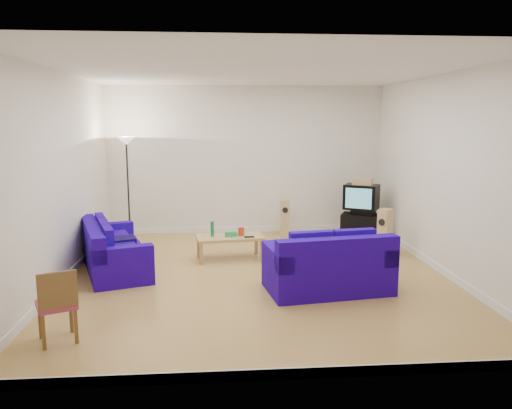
{
  "coord_description": "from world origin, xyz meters",
  "views": [
    {
      "loc": [
        -0.64,
        -7.66,
        2.47
      ],
      "look_at": [
        0.0,
        0.4,
        1.1
      ],
      "focal_mm": 35.0,
      "sensor_mm": 36.0,
      "label": 1
    }
  ],
  "objects": [
    {
      "name": "room",
      "position": [
        0.0,
        0.0,
        1.54
      ],
      "size": [
        6.01,
        6.51,
        3.21
      ],
      "color": "olive",
      "rests_on": "ground"
    },
    {
      "name": "sofa_three_seat",
      "position": [
        -2.39,
        0.51,
        0.3
      ],
      "size": [
        1.5,
        2.24,
        0.8
      ],
      "rotation": [
        0.0,
        0.0,
        -1.25
      ],
      "color": "#19007C",
      "rests_on": "ground"
    },
    {
      "name": "sofa_loveseat",
      "position": [
        0.97,
        -0.79,
        0.33
      ],
      "size": [
        1.88,
        1.22,
        0.88
      ],
      "rotation": [
        0.0,
        0.0,
        0.14
      ],
      "color": "#19007C",
      "rests_on": "ground"
    },
    {
      "name": "coffee_table",
      "position": [
        -0.42,
        1.04,
        0.37
      ],
      "size": [
        1.24,
        0.73,
        0.43
      ],
      "rotation": [
        0.0,
        0.0,
        0.13
      ],
      "color": "tan",
      "rests_on": "ground"
    },
    {
      "name": "bottle",
      "position": [
        -0.73,
        1.03,
        0.56
      ],
      "size": [
        0.07,
        0.07,
        0.27
      ],
      "primitive_type": "cylinder",
      "rotation": [
        0.0,
        0.0,
        0.07
      ],
      "color": "#197233",
      "rests_on": "coffee_table"
    },
    {
      "name": "tissue_box",
      "position": [
        -0.4,
        1.0,
        0.47
      ],
      "size": [
        0.23,
        0.13,
        0.09
      ],
      "primitive_type": "cube",
      "rotation": [
        0.0,
        0.0,
        -0.06
      ],
      "color": "green",
      "rests_on": "coffee_table"
    },
    {
      "name": "red_canister",
      "position": [
        -0.21,
        1.06,
        0.5
      ],
      "size": [
        0.14,
        0.14,
        0.15
      ],
      "primitive_type": "cylinder",
      "rotation": [
        0.0,
        0.0,
        -0.3
      ],
      "color": "red",
      "rests_on": "coffee_table"
    },
    {
      "name": "remote",
      "position": [
        -0.08,
        0.9,
        0.44
      ],
      "size": [
        0.18,
        0.07,
        0.02
      ],
      "primitive_type": "cube",
      "rotation": [
        0.0,
        0.0,
        0.08
      ],
      "color": "black",
      "rests_on": "coffee_table"
    },
    {
      "name": "tv_stand",
      "position": [
        2.4,
        2.39,
        0.26
      ],
      "size": [
        0.98,
        0.79,
        0.52
      ],
      "primitive_type": "cube",
      "rotation": [
        0.0,
        0.0,
        -0.43
      ],
      "color": "black",
      "rests_on": "ground"
    },
    {
      "name": "av_receiver",
      "position": [
        2.42,
        2.42,
        0.58
      ],
      "size": [
        0.58,
        0.55,
        0.11
      ],
      "primitive_type": "cube",
      "rotation": [
        0.0,
        0.0,
        -0.54
      ],
      "color": "black",
      "rests_on": "tv_stand"
    },
    {
      "name": "television",
      "position": [
        2.37,
        2.43,
        0.89
      ],
      "size": [
        0.82,
        0.76,
        0.52
      ],
      "rotation": [
        0.0,
        0.0,
        -0.52
      ],
      "color": "black",
      "rests_on": "av_receiver"
    },
    {
      "name": "centre_speaker",
      "position": [
        2.37,
        2.38,
        1.22
      ],
      "size": [
        0.42,
        0.35,
        0.14
      ],
      "primitive_type": "cube",
      "rotation": [
        0.0,
        0.0,
        -0.57
      ],
      "color": "tan",
      "rests_on": "television"
    },
    {
      "name": "speaker_left",
      "position": [
        0.8,
        2.7,
        0.41
      ],
      "size": [
        0.2,
        0.26,
        0.82
      ],
      "rotation": [
        0.0,
        0.0,
        -0.06
      ],
      "color": "tan",
      "rests_on": "ground"
    },
    {
      "name": "speaker_right",
      "position": [
        2.45,
        1.12,
        0.43
      ],
      "size": [
        0.32,
        0.32,
        0.86
      ],
      "rotation": [
        0.0,
        0.0,
        -0.84
      ],
      "color": "tan",
      "rests_on": "ground"
    },
    {
      "name": "floor_lamp",
      "position": [
        -2.42,
        2.48,
        1.77
      ],
      "size": [
        0.37,
        0.37,
        2.15
      ],
      "color": "black",
      "rests_on": "ground"
    },
    {
      "name": "dining_chair",
      "position": [
        -2.42,
        -2.24,
        0.48
      ],
      "size": [
        0.54,
        0.54,
        0.86
      ],
      "rotation": [
        0.0,
        0.0,
        0.43
      ],
      "color": "brown",
      "rests_on": "ground"
    }
  ]
}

